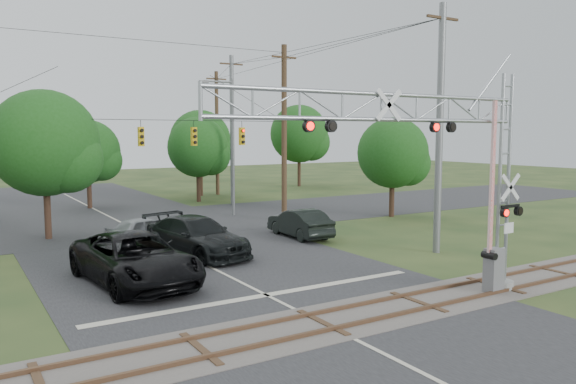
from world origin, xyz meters
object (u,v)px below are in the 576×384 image
pickup_black (135,259)px  car_dark (197,236)px  crossing_gantry (435,159)px  traffic_signal_span (157,135)px  sedan_silver (145,230)px  streetlight (230,140)px

pickup_black → car_dark: pickup_black is taller
crossing_gantry → traffic_signal_span: (-3.31, 18.37, 0.79)m
sedan_silver → crossing_gantry: bearing=179.4°
crossing_gantry → pickup_black: crossing_gantry is taller
pickup_black → car_dark: (3.97, 3.50, -0.06)m
crossing_gantry → car_dark: (-3.80, 11.43, -4.03)m
streetlight → pickup_black: bearing=-127.4°
crossing_gantry → traffic_signal_span: size_ratio=0.64×
pickup_black → streetlight: bearing=46.8°
traffic_signal_span → streetlight: bearing=31.4°
crossing_gantry → streetlight: 22.64m
pickup_black → streetlight: size_ratio=0.74×
pickup_black → sedan_silver: bearing=64.5°
pickup_black → traffic_signal_span: bearing=61.0°
car_dark → streetlight: (7.09, 10.96, 4.41)m
traffic_signal_span → car_dark: (-0.49, -6.93, -4.82)m
sedan_silver → pickup_black: bearing=142.2°
traffic_signal_span → streetlight: traffic_signal_span is taller
crossing_gantry → pickup_black: size_ratio=1.77×
car_dark → streetlight: size_ratio=0.66×
pickup_black → streetlight: (11.06, 14.47, 4.35)m
car_dark → crossing_gantry: bearing=-84.6°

